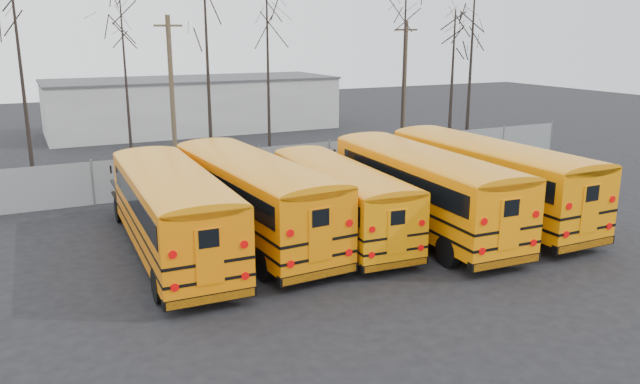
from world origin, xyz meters
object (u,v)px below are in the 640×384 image
utility_pole_left (172,93)px  utility_pole_right (404,86)px  bus_d (420,183)px  bus_e (485,173)px  bus_b (251,191)px  bus_a (171,205)px  bus_c (338,193)px

utility_pole_left → utility_pole_right: size_ratio=1.03×
bus_d → utility_pole_right: utility_pole_right is taller
bus_d → bus_e: (3.36, 0.17, 0.04)m
bus_b → bus_d: bus_d is taller
bus_b → utility_pole_left: size_ratio=1.39×
bus_a → bus_b: bus_b is taller
bus_c → utility_pole_right: utility_pole_right is taller
bus_d → utility_pole_left: utility_pole_left is taller
bus_c → utility_pole_left: size_ratio=1.22×
bus_b → bus_e: 9.81m
bus_e → utility_pole_left: bearing=121.2°
bus_c → utility_pole_left: bearing=104.5°
bus_a → utility_pole_right: utility_pole_right is taller
bus_a → bus_b: (3.04, 0.37, 0.05)m
bus_a → bus_c: size_ratio=1.11×
bus_d → utility_pole_right: bearing=61.3°
utility_pole_left → bus_d: bearing=-60.3°
bus_e → utility_pole_left: size_ratio=1.42×
utility_pole_left → utility_pole_right: bearing=5.9°
bus_a → utility_pole_right: (18.29, 13.33, 2.39)m
bus_b → utility_pole_right: 20.15m
bus_c → bus_a: bearing=179.3°
bus_c → utility_pole_left: 15.03m
bus_a → utility_pole_left: size_ratio=1.36×
bus_b → bus_d: size_ratio=0.99×
bus_a → bus_b: bearing=8.6°
bus_d → utility_pole_left: 16.63m
bus_a → bus_e: 12.78m
bus_b → utility_pole_left: utility_pole_left is taller
bus_b → bus_e: size_ratio=0.98×
bus_e → utility_pole_right: utility_pole_right is taller
bus_a → bus_e: bus_e is taller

